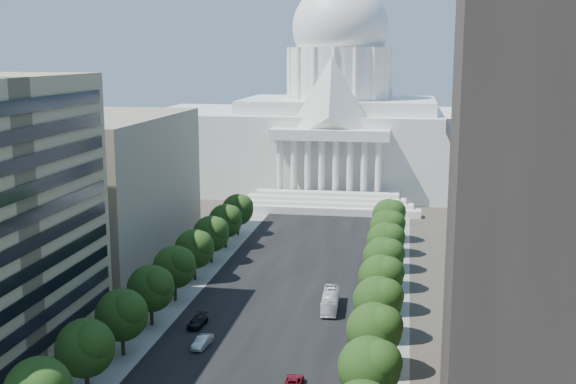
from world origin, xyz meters
The scene contains 30 objects.
road_asphalt centered at (0.00, 90.00, 0.00)m, with size 30.00×260.00×0.01m, color black.
sidewalk_left centered at (-19.00, 90.00, 0.00)m, with size 8.00×260.00×0.02m, color gray.
sidewalk_right centered at (19.00, 90.00, 0.00)m, with size 8.00×260.00×0.02m, color gray.
capitol centered at (0.00, 184.89, 20.01)m, with size 120.00×56.00×73.00m.
office_block_left_far centered at (-48.00, 100.00, 15.00)m, with size 38.00×52.00×30.00m, color gray.
tree_l_c centered at (-17.66, 35.81, 6.45)m, with size 7.79×7.60×9.97m.
tree_l_d centered at (-17.66, 47.81, 6.45)m, with size 7.79×7.60×9.97m.
tree_l_e centered at (-17.66, 59.81, 6.45)m, with size 7.79×7.60×9.97m.
tree_l_f centered at (-17.66, 71.81, 6.45)m, with size 7.79×7.60×9.97m.
tree_l_g centered at (-17.66, 83.81, 6.45)m, with size 7.79×7.60×9.97m.
tree_l_h centered at (-17.66, 95.81, 6.45)m, with size 7.79×7.60×9.97m.
tree_l_i centered at (-17.66, 107.81, 6.45)m, with size 7.79×7.60×9.97m.
tree_l_j centered at (-17.66, 119.81, 6.45)m, with size 7.79×7.60×9.97m.
tree_r_c centered at (18.34, 35.81, 6.45)m, with size 7.79×7.60×9.97m.
tree_r_d centered at (18.34, 47.81, 6.45)m, with size 7.79×7.60×9.97m.
tree_r_e centered at (18.34, 59.81, 6.45)m, with size 7.79×7.60×9.97m.
tree_r_f centered at (18.34, 71.81, 6.45)m, with size 7.79×7.60×9.97m.
tree_r_g centered at (18.34, 83.81, 6.45)m, with size 7.79×7.60×9.97m.
tree_r_h centered at (18.34, 95.81, 6.45)m, with size 7.79×7.60×9.97m.
tree_r_i centered at (18.34, 107.81, 6.45)m, with size 7.79×7.60×9.97m.
tree_r_j centered at (18.34, 119.81, 6.45)m, with size 7.79×7.60×9.97m.
streetlight_b centered at (19.90, 35.00, 5.82)m, with size 2.61×0.44×9.00m.
streetlight_c centered at (19.90, 60.00, 5.82)m, with size 2.61×0.44×9.00m.
streetlight_d centered at (19.90, 85.00, 5.82)m, with size 2.61×0.44×9.00m.
streetlight_e centered at (19.90, 110.00, 5.82)m, with size 2.61×0.44×9.00m.
streetlight_f centered at (19.90, 135.00, 5.82)m, with size 2.61×0.44×9.00m.
car_silver centered at (-7.50, 52.73, 0.82)m, with size 1.74×5.00×1.65m, color #B6BBBF.
car_red centered at (7.94, 42.05, 0.70)m, with size 2.31×5.01×1.39m, color maroon.
car_dark_b centered at (-10.58, 60.71, 0.78)m, with size 2.20×5.40×1.57m, color black.
city_bus centered at (9.56, 72.09, 1.51)m, with size 2.54×10.84×3.02m, color silver.
Camera 1 is at (21.61, -45.01, 43.01)m, focal length 45.00 mm.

